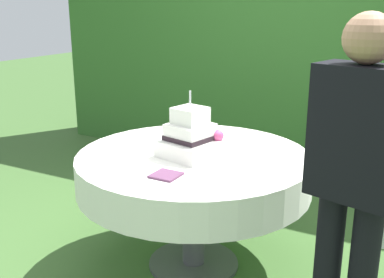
# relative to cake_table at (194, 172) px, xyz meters

# --- Properties ---
(ground_plane) EXTENTS (20.00, 20.00, 0.00)m
(ground_plane) POSITION_rel_cake_table_xyz_m (0.00, 0.00, -0.64)
(ground_plane) COLOR #3D602D
(foliage_hedge) EXTENTS (5.54, 0.67, 2.76)m
(foliage_hedge) POSITION_rel_cake_table_xyz_m (0.00, 2.36, 0.74)
(foliage_hedge) COLOR #336628
(foliage_hedge) RESTS_ON ground_plane
(cake_table) EXTENTS (1.42, 1.42, 0.75)m
(cake_table) POSITION_rel_cake_table_xyz_m (0.00, 0.00, 0.00)
(cake_table) COLOR #4C4C51
(cake_table) RESTS_ON ground_plane
(wedding_cake) EXTENTS (0.37, 0.37, 0.39)m
(wedding_cake) POSITION_rel_cake_table_xyz_m (0.00, -0.04, 0.23)
(wedding_cake) COLOR white
(wedding_cake) RESTS_ON cake_table
(serving_plate_near) EXTENTS (0.12, 0.12, 0.01)m
(serving_plate_near) POSITION_rel_cake_table_xyz_m (0.35, 0.39, 0.12)
(serving_plate_near) COLOR white
(serving_plate_near) RESTS_ON cake_table
(serving_plate_far) EXTENTS (0.12, 0.12, 0.01)m
(serving_plate_far) POSITION_rel_cake_table_xyz_m (0.14, 0.47, 0.12)
(serving_plate_far) COLOR white
(serving_plate_far) RESTS_ON cake_table
(napkin_stack) EXTENTS (0.15, 0.15, 0.01)m
(napkin_stack) POSITION_rel_cake_table_xyz_m (0.05, -0.40, 0.12)
(napkin_stack) COLOR #603856
(napkin_stack) RESTS_ON cake_table
(standing_person) EXTENTS (0.40, 0.29, 1.60)m
(standing_person) POSITION_rel_cake_table_xyz_m (0.99, -0.46, 0.29)
(standing_person) COLOR black
(standing_person) RESTS_ON ground_plane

